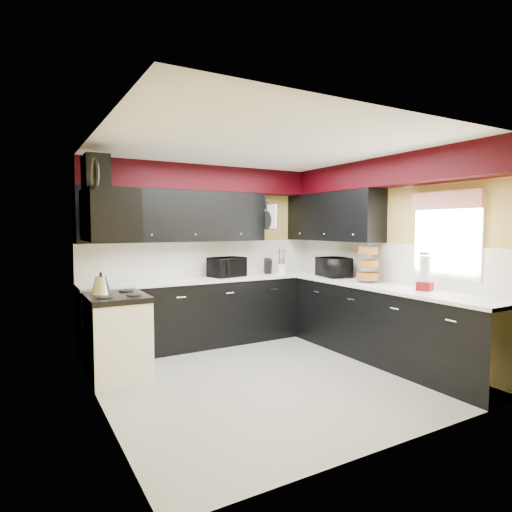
{
  "coord_description": "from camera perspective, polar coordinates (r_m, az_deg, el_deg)",
  "views": [
    {
      "loc": [
        -2.46,
        -4.0,
        1.66
      ],
      "look_at": [
        0.23,
        0.72,
        1.28
      ],
      "focal_mm": 30.0,
      "sensor_mm": 36.0,
      "label": 1
    }
  ],
  "objects": [
    {
      "name": "baskets",
      "position": [
        5.7,
        14.71,
        -0.99
      ],
      "size": [
        0.27,
        0.27,
        0.5
      ],
      "primitive_type": null,
      "color": "brown",
      "rests_on": "upper_right"
    },
    {
      "name": "valance",
      "position": [
        5.22,
        23.91,
        6.81
      ],
      "size": [
        0.04,
        0.88,
        0.2
      ],
      "primitive_type": "cube",
      "color": "red",
      "rests_on": "wall_right"
    },
    {
      "name": "dispenser_a",
      "position": [
        5.15,
        21.63,
        -2.03
      ],
      "size": [
        0.2,
        0.2,
        0.41
      ],
      "primitive_type": null,
      "rotation": [
        0.0,
        0.0,
        0.37
      ],
      "color": "#6F0600",
      "rests_on": "counter_right"
    },
    {
      "name": "splash_back",
      "position": [
        6.31,
        -6.69,
        -0.33
      ],
      "size": [
        3.6,
        0.02,
        0.5
      ],
      "primitive_type": "cube",
      "color": "white",
      "rests_on": "counter_back"
    },
    {
      "name": "pan_mid",
      "position": [
        6.34,
        1.45,
        4.79
      ],
      "size": [
        0.03,
        0.28,
        0.46
      ],
      "primitive_type": null,
      "color": "black",
      "rests_on": "upper_back"
    },
    {
      "name": "wall_right",
      "position": [
        5.86,
        17.02,
        -0.22
      ],
      "size": [
        0.06,
        3.6,
        2.5
      ],
      "primitive_type": "cube",
      "color": "#E0C666",
      "rests_on": "ground"
    },
    {
      "name": "cab_right",
      "position": [
        5.56,
        16.99,
        -8.79
      ],
      "size": [
        0.6,
        3.0,
        0.9
      ],
      "primitive_type": "cube",
      "color": "black",
      "rests_on": "ground"
    },
    {
      "name": "deco_plate",
      "position": [
        5.62,
        19.66,
        9.77
      ],
      "size": [
        0.03,
        0.24,
        0.24
      ],
      "primitive_type": null,
      "color": "white",
      "rests_on": "wall_right"
    },
    {
      "name": "wall_left",
      "position": [
        4.08,
        -20.25,
        -2.06
      ],
      "size": [
        0.06,
        3.6,
        2.5
      ],
      "primitive_type": "cube",
      "color": "#E0C666",
      "rests_on": "ground"
    },
    {
      "name": "kettle",
      "position": [
        5.01,
        -19.97,
        -3.67
      ],
      "size": [
        0.28,
        0.28,
        0.19
      ],
      "primitive_type": null,
      "rotation": [
        0.0,
        0.0,
        0.43
      ],
      "color": "#B7B6BB",
      "rests_on": "cooktop"
    },
    {
      "name": "pan_low",
      "position": [
        6.56,
        0.27,
        4.5
      ],
      "size": [
        0.03,
        0.24,
        0.42
      ],
      "primitive_type": null,
      "color": "black",
      "rests_on": "upper_back"
    },
    {
      "name": "hood",
      "position": [
        4.84,
        -18.95,
        5.17
      ],
      "size": [
        0.5,
        0.78,
        0.55
      ],
      "primitive_type": "cube",
      "color": "black",
      "rests_on": "wall_left"
    },
    {
      "name": "utensil_crock",
      "position": [
        6.54,
        3.45,
        -1.72
      ],
      "size": [
        0.15,
        0.15,
        0.14
      ],
      "primitive_type": "cylinder",
      "rotation": [
        0.0,
        0.0,
        0.09
      ],
      "color": "white",
      "rests_on": "counter_back"
    },
    {
      "name": "toaster_oven",
      "position": [
        6.13,
        -3.85,
        -1.47
      ],
      "size": [
        0.56,
        0.49,
        0.28
      ],
      "primitive_type": "imported",
      "rotation": [
        0.0,
        0.0,
        0.22
      ],
      "color": "black",
      "rests_on": "counter_back"
    },
    {
      "name": "hood_duct",
      "position": [
        4.84,
        -20.6,
        10.11
      ],
      "size": [
        0.24,
        0.4,
        0.4
      ],
      "primitive_type": "cube",
      "color": "black",
      "rests_on": "wall_left"
    },
    {
      "name": "upper_right",
      "position": [
        6.38,
        10.12,
        5.17
      ],
      "size": [
        0.35,
        1.8,
        0.7
      ],
      "primitive_type": "cube",
      "color": "black",
      "rests_on": "wall_right"
    },
    {
      "name": "cooktop",
      "position": [
        4.91,
        -18.14,
        -5.26
      ],
      "size": [
        0.62,
        0.77,
        0.06
      ],
      "primitive_type": "cube",
      "color": "black",
      "rests_on": "stove"
    },
    {
      "name": "stove",
      "position": [
        5.0,
        -18.02,
        -10.47
      ],
      "size": [
        0.6,
        0.75,
        0.86
      ],
      "primitive_type": "cube",
      "color": "white",
      "rests_on": "ground"
    },
    {
      "name": "dispenser_b",
      "position": [
        5.18,
        21.64,
        -2.39
      ],
      "size": [
        0.14,
        0.14,
        0.34
      ],
      "primitive_type": null,
      "rotation": [
        0.0,
        0.0,
        -0.13
      ],
      "color": "#59050C",
      "rests_on": "counter_right"
    },
    {
      "name": "wall_back",
      "position": [
        6.32,
        -6.73,
        0.22
      ],
      "size": [
        3.6,
        0.06,
        2.5
      ],
      "primitive_type": "cube",
      "color": "#E0C666",
      "rests_on": "ground"
    },
    {
      "name": "soffit_back",
      "position": [
        6.17,
        -6.15,
        10.13
      ],
      "size": [
        3.6,
        0.36,
        0.35
      ],
      "primitive_type": "cube",
      "color": "black",
      "rests_on": "wall_back"
    },
    {
      "name": "pan_top",
      "position": [
        6.46,
        0.86,
        6.99
      ],
      "size": [
        0.03,
        0.22,
        0.4
      ],
      "primitive_type": null,
      "color": "black",
      "rests_on": "upper_back"
    },
    {
      "name": "counter_right",
      "position": [
        5.47,
        17.09,
        -3.98
      ],
      "size": [
        0.64,
        3.02,
        0.04
      ],
      "primitive_type": "cube",
      "color": "white",
      "rests_on": "cab_right"
    },
    {
      "name": "soffit_right",
      "position": [
        5.63,
        17.33,
        10.57
      ],
      "size": [
        0.36,
        3.24,
        0.35
      ],
      "primitive_type": "cube",
      "color": "black",
      "rests_on": "wall_right"
    },
    {
      "name": "upper_back",
      "position": [
        5.96,
        -10.56,
        5.25
      ],
      "size": [
        2.6,
        0.35,
        0.7
      ],
      "primitive_type": "cube",
      "color": "black",
      "rests_on": "wall_back"
    },
    {
      "name": "ceiling",
      "position": [
        4.77,
        1.89,
        14.1
      ],
      "size": [
        3.6,
        3.6,
        0.06
      ],
      "primitive_type": "cube",
      "color": "white",
      "rests_on": "wall_back"
    },
    {
      "name": "cut_board",
      "position": [
        6.24,
        2.11,
        5.26
      ],
      "size": [
        0.03,
        0.26,
        0.35
      ],
      "primitive_type": "cube",
      "color": "white",
      "rests_on": "upper_back"
    },
    {
      "name": "window",
      "position": [
        5.26,
        24.14,
        2.42
      ],
      "size": [
        0.03,
        0.86,
        0.96
      ],
      "primitive_type": null,
      "color": "white",
      "rests_on": "wall_right"
    },
    {
      "name": "counter_back",
      "position": [
        6.07,
        -5.6,
        -3.05
      ],
      "size": [
        3.62,
        0.64,
        0.04
      ],
      "primitive_type": "cube",
      "color": "white",
      "rests_on": "cab_back"
    },
    {
      "name": "microwave",
      "position": [
        6.2,
        10.35,
        -1.47
      ],
      "size": [
        0.41,
        0.55,
        0.28
      ],
      "primitive_type": "imported",
      "rotation": [
        0.0,
        0.0,
        1.42
      ],
      "color": "black",
      "rests_on": "counter_right"
    },
    {
      "name": "cab_back",
      "position": [
        6.15,
        -5.57,
        -7.4
      ],
      "size": [
        3.6,
        0.6,
        0.9
      ],
      "primitive_type": "cube",
      "color": "black",
      "rests_on": "ground"
    },
    {
      "name": "knife_block",
      "position": [
        6.5,
        1.58,
        -1.39
      ],
      "size": [
        0.15,
        0.17,
        0.22
      ],
      "primitive_type": "cube",
      "rotation": [
        0.0,
        0.0,
        -0.38
      ],
      "color": "black",
      "rests_on": "counter_back"
    },
    {
      "name": "ground",
      "position": [
        4.98,
        1.82,
        -15.49
      ],
      "size": [
        3.6,
        3.6,
        0.0
      ],
      "primitive_type": "plane",
      "color": "gray",
      "rests_on": "ground"
    },
    {
      "name": "clock",
      "position": [
        4.33,
        -20.7,
        10.2
      ],
      "size": [
        0.03,
        0.3,
        0.3
      ],
      "primitive_type": null,
      "color": "black",
      "rests_on": "wall_left"
    },
    {
      "name": "splash_right",
      "position": [
        5.86,
        16.94,
        -0.81
      ],
      "size": [
        0.02,
        3.6,
        0.5
      ],
      "primitive_type": "cube",
      "color": "white",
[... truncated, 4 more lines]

